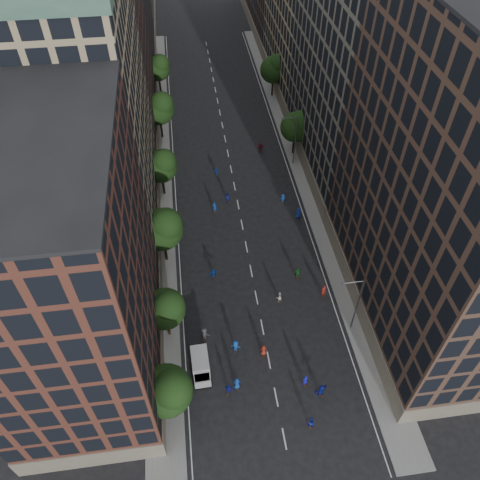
{
  "coord_description": "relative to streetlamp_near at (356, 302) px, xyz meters",
  "views": [
    {
      "loc": [
        -6.93,
        -17.55,
        48.31
      ],
      "look_at": [
        -0.98,
        26.52,
        2.0
      ],
      "focal_mm": 35.0,
      "sensor_mm": 36.0,
      "label": 1
    }
  ],
  "objects": [
    {
      "name": "ground",
      "position": [
        -10.37,
        28.0,
        -5.17
      ],
      "size": [
        240.0,
        240.0,
        0.0
      ],
      "primitive_type": "plane",
      "color": "black",
      "rests_on": "ground"
    },
    {
      "name": "sidewalk_left",
      "position": [
        -22.37,
        35.5,
        -5.09
      ],
      "size": [
        4.0,
        105.0,
        0.15
      ],
      "primitive_type": "cube",
      "color": "slate",
      "rests_on": "ground"
    },
    {
      "name": "sidewalk_right",
      "position": [
        1.63,
        35.5,
        -5.09
      ],
      "size": [
        4.0,
        105.0,
        0.15
      ],
      "primitive_type": "cube",
      "color": "slate",
      "rests_on": "ground"
    },
    {
      "name": "bldg_left_a",
      "position": [
        -29.37,
        -1.0,
        9.83
      ],
      "size": [
        14.0,
        22.0,
        30.0
      ],
      "primitive_type": "cube",
      "color": "#50291E",
      "rests_on": "ground"
    },
    {
      "name": "bldg_left_b",
      "position": [
        -29.37,
        23.0,
        11.83
      ],
      "size": [
        14.0,
        26.0,
        34.0
      ],
      "primitive_type": "cube",
      "color": "#988663",
      "rests_on": "ground"
    },
    {
      "name": "bldg_left_c",
      "position": [
        -29.37,
        46.0,
        8.83
      ],
      "size": [
        14.0,
        20.0,
        28.0
      ],
      "primitive_type": "cube",
      "color": "#50291E",
      "rests_on": "ground"
    },
    {
      "name": "bldg_right_a",
      "position": [
        8.63,
        3.0,
        12.83
      ],
      "size": [
        14.0,
        30.0,
        36.0
      ],
      "primitive_type": "cube",
      "color": "#493227",
      "rests_on": "ground"
    },
    {
      "name": "bldg_right_b",
      "position": [
        8.63,
        32.0,
        11.33
      ],
      "size": [
        14.0,
        28.0,
        33.0
      ],
      "primitive_type": "cube",
      "color": "#635D52",
      "rests_on": "ground"
    },
    {
      "name": "tree_left_0",
      "position": [
        -21.38,
        -8.15,
        0.79
      ],
      "size": [
        5.2,
        5.2,
        8.83
      ],
      "color": "black",
      "rests_on": "ground"
    },
    {
      "name": "tree_left_1",
      "position": [
        -21.39,
        1.86,
        0.38
      ],
      "size": [
        4.8,
        4.8,
        8.21
      ],
      "color": "black",
      "rests_on": "ground"
    },
    {
      "name": "tree_left_2",
      "position": [
        -21.36,
        13.83,
        1.19
      ],
      "size": [
        5.6,
        5.6,
        9.45
      ],
      "color": "black",
      "rests_on": "ground"
    },
    {
      "name": "tree_left_3",
      "position": [
        -21.38,
        27.85,
        0.65
      ],
      "size": [
        5.0,
        5.0,
        8.58
      ],
      "color": "black",
      "rests_on": "ground"
    },
    {
      "name": "tree_left_4",
      "position": [
        -21.37,
        43.84,
        0.93
      ],
      "size": [
        5.4,
        5.4,
        9.08
      ],
      "color": "black",
      "rests_on": "ground"
    },
    {
      "name": "tree_left_5",
      "position": [
        -21.39,
        59.86,
        0.51
      ],
      "size": [
        4.8,
        4.8,
        8.33
      ],
      "color": "black",
      "rests_on": "ground"
    },
    {
      "name": "tree_right_a",
      "position": [
        1.02,
        35.85,
        0.46
      ],
      "size": [
        5.0,
        5.0,
        8.39
      ],
      "color": "black",
      "rests_on": "ground"
    },
    {
      "name": "tree_right_b",
      "position": [
        1.02,
        55.85,
        0.79
      ],
      "size": [
        5.2,
        5.2,
        8.83
      ],
      "color": "black",
      "rests_on": "ground"
    },
    {
      "name": "streetlamp_near",
      "position": [
        0.0,
        0.0,
        0.0
      ],
      "size": [
        2.64,
        0.22,
        9.06
      ],
      "color": "#595B60",
      "rests_on": "ground"
    },
    {
      "name": "streetlamp_far",
      "position": [
        0.0,
        33.0,
        0.0
      ],
      "size": [
        2.64,
        0.22,
        9.06
      ],
      "color": "#595B60",
      "rests_on": "ground"
    },
    {
      "name": "cargo_van",
      "position": [
        -18.17,
        -3.31,
        -3.97
      ],
      "size": [
        2.15,
        4.35,
        2.28
      ],
      "rotation": [
        0.0,
        0.0,
        0.03
      ],
      "color": "#B3B3B5",
      "rests_on": "ground"
    },
    {
      "name": "skater_0",
      "position": [
        -14.43,
        -5.82,
        -4.27
      ],
      "size": [
        0.92,
        0.64,
        1.8
      ],
      "primitive_type": "imported",
      "rotation": [
        0.0,
        0.0,
        3.23
      ],
      "color": "#123D99",
      "rests_on": "ground"
    },
    {
      "name": "skater_1",
      "position": [
        -7.01,
        -6.5,
        -4.25
      ],
      "size": [
        0.75,
        0.58,
        1.83
      ],
      "primitive_type": "imported",
      "rotation": [
        0.0,
        0.0,
        3.37
      ],
      "color": "#1618B4",
      "rests_on": "ground"
    },
    {
      "name": "skater_2",
      "position": [
        -7.49,
        -11.0,
        -4.38
      ],
      "size": [
        0.86,
        0.72,
        1.58
      ],
      "primitive_type": "imported",
      "rotation": [
        0.0,
        0.0,
        2.98
      ],
      "color": "#1624B8",
      "rests_on": "ground"
    },
    {
      "name": "skater_3",
      "position": [
        -13.98,
        -1.22,
        -4.29
      ],
      "size": [
        1.28,
        0.98,
        1.75
      ],
      "primitive_type": "imported",
      "rotation": [
        0.0,
        0.0,
        2.81
      ],
      "color": "#164CB4",
      "rests_on": "ground"
    },
    {
      "name": "skater_4",
      "position": [
        -15.4,
        -6.32,
        -4.38
      ],
      "size": [
        1.0,
        0.74,
        1.58
      ],
      "primitive_type": "imported",
      "rotation": [
        0.0,
        0.0,
        2.71
      ],
      "color": "#141EAA",
      "rests_on": "ground"
    },
    {
      "name": "skater_5",
      "position": [
        -5.57,
        -7.85,
        -4.27
      ],
      "size": [
        1.74,
        1.18,
        1.8
      ],
      "primitive_type": "imported",
      "rotation": [
        0.0,
        0.0,
        3.57
      ],
      "color": "#131F9F",
      "rests_on": "ground"
    },
    {
      "name": "skater_6",
      "position": [
        -10.87,
        -2.14,
        -4.35
      ],
      "size": [
        0.81,
        0.54,
        1.63
      ],
      "primitive_type": "imported",
      "rotation": [
        0.0,
        0.0,
        3.11
      ],
      "color": "maroon",
      "rests_on": "ground"
    },
    {
      "name": "skater_7",
      "position": [
        -1.87,
        5.24,
        -4.25
      ],
      "size": [
        0.74,
        0.55,
        1.84
      ],
      "primitive_type": "imported",
      "rotation": [
        0.0,
        0.0,
        3.31
      ],
      "color": "maroon",
      "rests_on": "ground"
    },
    {
      "name": "skater_8",
      "position": [
        -7.67,
        5.05,
        -4.35
      ],
      "size": [
        0.97,
        0.86,
        1.64
      ],
      "primitive_type": "imported",
      "rotation": [
        0.0,
        0.0,
        3.5
      ],
      "color": "silver",
      "rests_on": "ground"
    },
    {
      "name": "skater_9",
      "position": [
        -17.43,
        0.85,
        -4.2
      ],
      "size": [
        1.42,
        1.12,
        1.93
      ],
      "primitive_type": "imported",
      "rotation": [
        0.0,
        0.0,
        2.77
      ],
      "color": "#39393E",
      "rests_on": "ground"
    },
    {
      "name": "skater_10",
      "position": [
        -4.46,
        8.57,
        -4.25
      ],
      "size": [
        1.09,
        0.49,
        1.84
      ],
      "primitive_type": "imported",
      "rotation": [
        0.0,
        0.0,
        3.18
      ],
      "color": "#1D6225",
      "rests_on": "ground"
    },
    {
      "name": "skater_11",
      "position": [
        -15.49,
        10.01,
        -4.35
      ],
      "size": [
        1.58,
        0.81,
        1.63
      ],
      "primitive_type": "imported",
      "rotation": [
        0.0,
        0.0,
        3.37
      ],
      "color": "#133D9B",
      "rests_on": "ground"
    },
    {
      "name": "skater_12",
      "position": [
        -1.87,
        19.91,
        -4.24
      ],
      "size": [
        1.05,
        0.86,
        1.85
      ],
      "primitive_type": "imported",
      "rotation": [
        0.0,
        0.0,
        2.8
      ],
      "color": "navy",
      "rests_on": "ground"
    },
    {
      "name": "skater_13",
      "position": [
        -14.12,
        22.7,
        -4.2
      ],
      "size": [
        0.79,
        0.61,
        1.93
      ],
      "primitive_type": "imported",
      "rotation": [
        0.0,
        0.0,
        2.91
      ],
      "color": "#123C94",
      "rests_on": "ground"
    },
    {
      "name": "skater_14",
      "position": [
        -11.96,
        24.9,
        -4.32
      ],
      "size": [
        1.01,
        0.92,
        1.7
      ],
      "primitive_type": "imported",
      "rotation": [
        0.0,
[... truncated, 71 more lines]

